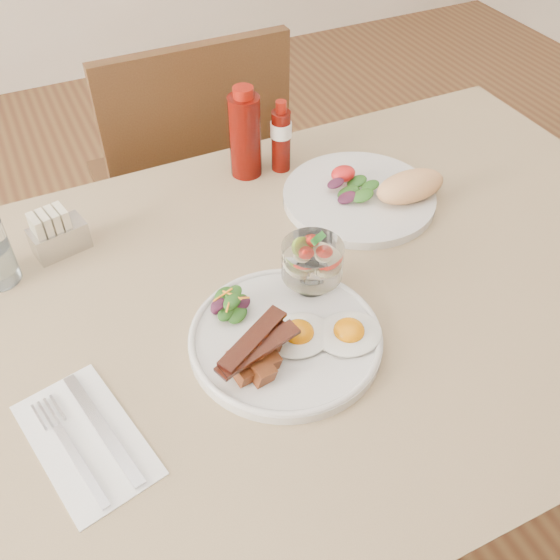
{
  "coord_description": "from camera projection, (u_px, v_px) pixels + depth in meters",
  "views": [
    {
      "loc": [
        -0.36,
        -0.61,
        1.45
      ],
      "look_at": [
        -0.08,
        -0.02,
        0.82
      ],
      "focal_mm": 40.0,
      "sensor_mm": 36.0,
      "label": 1
    }
  ],
  "objects": [
    {
      "name": "hot_sauce_bottle",
      "position": [
        281.0,
        137.0,
        1.18
      ],
      "size": [
        0.05,
        0.05,
        0.14
      ],
      "rotation": [
        0.0,
        0.0,
        0.31
      ],
      "color": "#4F0904",
      "rests_on": "table"
    },
    {
      "name": "ketchup_bottle",
      "position": [
        245.0,
        135.0,
        1.16
      ],
      "size": [
        0.07,
        0.07,
        0.18
      ],
      "rotation": [
        0.0,
        0.0,
        0.23
      ],
      "color": "#4F0904",
      "rests_on": "table"
    },
    {
      "name": "fruit_cup",
      "position": [
        312.0,
        261.0,
        0.93
      ],
      "size": [
        0.09,
        0.09,
        0.09
      ],
      "rotation": [
        0.0,
        0.0,
        -0.03
      ],
      "color": "white",
      "rests_on": "main_plate"
    },
    {
      "name": "fried_eggs",
      "position": [
        324.0,
        333.0,
        0.89
      ],
      "size": [
        0.18,
        0.14,
        0.03
      ],
      "rotation": [
        0.0,
        0.0,
        0.23
      ],
      "color": "silver",
      "rests_on": "main_plate"
    },
    {
      "name": "chair_far",
      "position": [
        192.0,
        185.0,
        1.58
      ],
      "size": [
        0.42,
        0.42,
        0.93
      ],
      "color": "#4E3218",
      "rests_on": "ground"
    },
    {
      "name": "main_plate",
      "position": [
        285.0,
        339.0,
        0.9
      ],
      "size": [
        0.28,
        0.28,
        0.02
      ],
      "primitive_type": "cylinder",
      "color": "silver",
      "rests_on": "table"
    },
    {
      "name": "second_plate",
      "position": [
        371.0,
        193.0,
        1.14
      ],
      "size": [
        0.29,
        0.28,
        0.07
      ],
      "rotation": [
        0.0,
        0.0,
        -0.14
      ],
      "color": "silver",
      "rests_on": "table"
    },
    {
      "name": "table",
      "position": [
        316.0,
        325.0,
        1.05
      ],
      "size": [
        1.33,
        0.88,
        0.75
      ],
      "color": "#4E3218",
      "rests_on": "ground"
    },
    {
      "name": "side_salad",
      "position": [
        231.0,
        305.0,
        0.92
      ],
      "size": [
        0.07,
        0.06,
        0.04
      ],
      "rotation": [
        0.0,
        0.0,
        -0.08
      ],
      "color": "#184612",
      "rests_on": "main_plate"
    },
    {
      "name": "sugar_caddy",
      "position": [
        57.0,
        234.0,
        1.03
      ],
      "size": [
        0.1,
        0.07,
        0.08
      ],
      "rotation": [
        0.0,
        0.0,
        0.21
      ],
      "color": "#B7B7BB",
      "rests_on": "table"
    },
    {
      "name": "napkin_cutlery",
      "position": [
        87.0,
        439.0,
        0.79
      ],
      "size": [
        0.16,
        0.23,
        0.01
      ],
      "rotation": [
        0.0,
        0.0,
        0.22
      ],
      "color": "white",
      "rests_on": "table"
    },
    {
      "name": "bacon_potato_pile",
      "position": [
        256.0,
        355.0,
        0.84
      ],
      "size": [
        0.13,
        0.09,
        0.05
      ],
      "rotation": [
        0.0,
        0.0,
        -0.12
      ],
      "color": "brown",
      "rests_on": "main_plate"
    }
  ]
}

